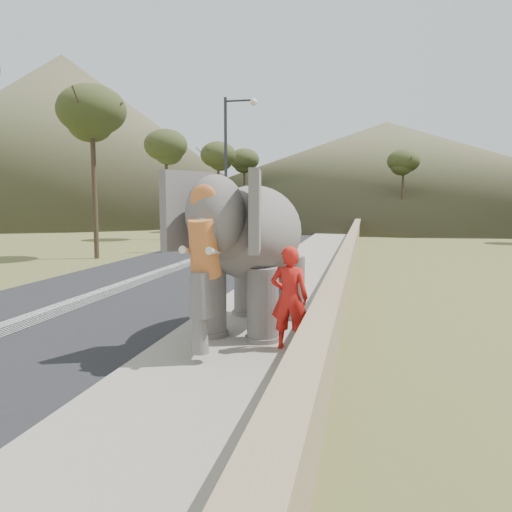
{
  "coord_description": "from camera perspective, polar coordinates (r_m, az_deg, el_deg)",
  "views": [
    {
      "loc": [
        2.21,
        -6.99,
        2.78
      ],
      "look_at": [
        0.2,
        2.2,
        1.7
      ],
      "focal_mm": 35.0,
      "sensor_mm": 36.0,
      "label": 1
    }
  ],
  "objects": [
    {
      "name": "lamppost",
      "position": [
        26.52,
        -2.82,
        11.06
      ],
      "size": [
        1.76,
        0.36,
        8.0
      ],
      "color": "#2A2A2F",
      "rests_on": "ground"
    },
    {
      "name": "hill_left",
      "position": [
        74.34,
        -21.0,
        12.46
      ],
      "size": [
        60.0,
        60.0,
        22.0
      ],
      "primitive_type": "cone",
      "color": "brown",
      "rests_on": "ground"
    },
    {
      "name": "road",
      "position": [
        18.66,
        -10.54,
        -2.09
      ],
      "size": [
        7.0,
        120.0,
        0.03
      ],
      "primitive_type": "cube",
      "color": "black",
      "rests_on": "ground"
    },
    {
      "name": "ground",
      "position": [
        7.84,
        -5.04,
        -14.25
      ],
      "size": [
        160.0,
        160.0,
        0.0
      ],
      "primitive_type": "plane",
      "color": "olive",
      "rests_on": "ground"
    },
    {
      "name": "walkway",
      "position": [
        17.34,
        4.88,
        -2.45
      ],
      "size": [
        3.0,
        120.0,
        0.15
      ],
      "primitive_type": "cube",
      "color": "#9E9687",
      "rests_on": "ground"
    },
    {
      "name": "median",
      "position": [
        18.65,
        -10.55,
        -1.8
      ],
      "size": [
        0.35,
        120.0,
        0.22
      ],
      "primitive_type": "cube",
      "color": "black",
      "rests_on": "ground"
    },
    {
      "name": "trees",
      "position": [
        34.89,
        8.75,
        8.15
      ],
      "size": [
        48.69,
        41.64,
        8.54
      ],
      "color": "#473828",
      "rests_on": "ground"
    },
    {
      "name": "elephant_and_man",
      "position": [
        10.18,
        -0.17,
        0.28
      ],
      "size": [
        2.67,
        4.47,
        3.06
      ],
      "color": "slate",
      "rests_on": "ground"
    },
    {
      "name": "motorcyclist",
      "position": [
        29.89,
        2.71,
        2.71
      ],
      "size": [
        1.12,
        1.81,
        1.98
      ],
      "color": "maroon",
      "rests_on": "ground"
    },
    {
      "name": "signboard",
      "position": [
        25.98,
        -2.64,
        4.02
      ],
      "size": [
        0.6,
        0.08,
        2.4
      ],
      "color": "#2D2D33",
      "rests_on": "ground"
    },
    {
      "name": "parapet",
      "position": [
        17.14,
        10.37,
        -1.04
      ],
      "size": [
        0.3,
        120.0,
        1.1
      ],
      "primitive_type": "cube",
      "color": "tan",
      "rests_on": "ground"
    },
    {
      "name": "hill_far",
      "position": [
        77.15,
        14.61,
        9.46
      ],
      "size": [
        80.0,
        80.0,
        14.0
      ],
      "primitive_type": "cone",
      "color": "brown",
      "rests_on": "ground"
    }
  ]
}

